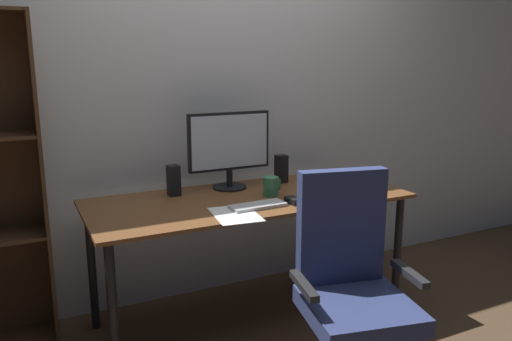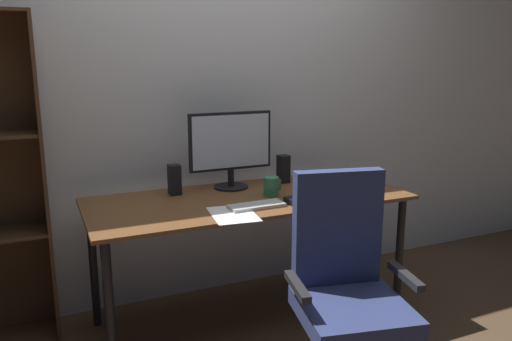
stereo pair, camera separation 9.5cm
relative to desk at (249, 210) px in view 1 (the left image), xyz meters
name	(u,v)px [view 1 (the left image)]	position (x,y,z in m)	size (l,w,h in m)	color
ground_plane	(249,319)	(0.00, 0.00, -0.66)	(12.00, 12.00, 0.00)	#4C3826
back_wall	(211,89)	(0.00, 0.53, 0.64)	(6.40, 0.10, 2.60)	silver
desk	(249,210)	(0.00, 0.00, 0.00)	(1.75, 0.73, 0.74)	brown
monitor	(229,146)	(-0.02, 0.22, 0.33)	(0.50, 0.20, 0.45)	black
keyboard	(258,206)	(-0.05, -0.20, 0.09)	(0.29, 0.11, 0.02)	#B7BABC
mouse	(293,201)	(0.15, -0.22, 0.09)	(0.06, 0.10, 0.03)	black
coffee_mug	(271,186)	(0.12, -0.03, 0.13)	(0.10, 0.09, 0.11)	#387F51
laptop	(334,182)	(0.59, 0.03, 0.09)	(0.32, 0.23, 0.02)	#99999E
speaker_left	(174,180)	(-0.36, 0.21, 0.16)	(0.06, 0.07, 0.17)	black
speaker_right	(281,169)	(0.32, 0.21, 0.16)	(0.06, 0.07, 0.17)	black
paper_sheet	(235,214)	(-0.20, -0.26, 0.08)	(0.21, 0.30, 0.00)	white
office_chair	(351,300)	(0.12, -0.79, -0.20)	(0.56, 0.55, 1.01)	#232326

